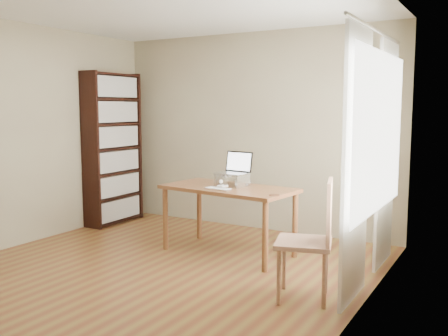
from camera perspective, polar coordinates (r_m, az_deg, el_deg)
room at (r=4.75m, az=-8.51°, el=3.03°), size 4.04×4.54×2.64m
bookshelf at (r=7.14m, az=-12.56°, el=2.19°), size 0.30×0.90×2.10m
curtains at (r=4.65m, az=16.62°, el=1.11°), size 0.03×1.90×2.25m
desk at (r=5.51m, az=0.51°, el=-3.12°), size 1.53×0.90×0.75m
laptop_stand at (r=5.55m, az=0.91°, el=-1.21°), size 0.32×0.25×0.13m
laptop at (r=5.59m, az=1.22°, el=-0.01°), size 0.37×0.32×0.24m
keyboard at (r=5.31m, az=-0.69°, el=-2.39°), size 0.30×0.15×0.02m
coaster at (r=4.99m, az=5.76°, el=-3.10°), size 0.11×0.11×0.01m
cat at (r=5.58m, az=1.14°, el=-1.36°), size 0.24×0.48×0.15m
chair at (r=4.25m, az=10.13°, el=-7.63°), size 0.56×0.56×1.03m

